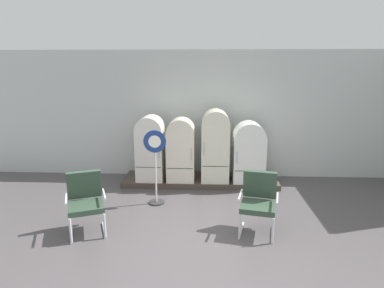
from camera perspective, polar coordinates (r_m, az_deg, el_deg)
ground at (r=5.20m, az=0.56°, el=-18.46°), size 12.00×10.00×0.05m
back_wall at (r=8.16m, az=1.61°, el=5.24°), size 11.76×0.12×3.12m
display_plinth at (r=7.90m, az=1.44°, el=-6.33°), size 3.65×0.95×0.12m
refrigerator_0 at (r=7.66m, az=-7.27°, el=-0.36°), size 0.62×0.67×1.50m
refrigerator_1 at (r=7.55m, az=-1.94°, el=-0.67°), size 0.64×0.62×1.46m
refrigerator_2 at (r=7.55m, az=4.09°, el=0.13°), size 0.63×0.71×1.65m
refrigerator_3 at (r=7.62m, az=9.86°, el=-1.14°), size 0.72×0.66×1.38m
armchair_left at (r=5.77m, az=-18.08°, el=-9.12°), size 0.77×0.81×1.02m
armchair_right at (r=5.61m, az=11.53°, el=-9.39°), size 0.71×0.75×1.02m
sign_stand at (r=6.56m, az=-6.37°, el=-4.29°), size 0.45×0.32×1.52m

